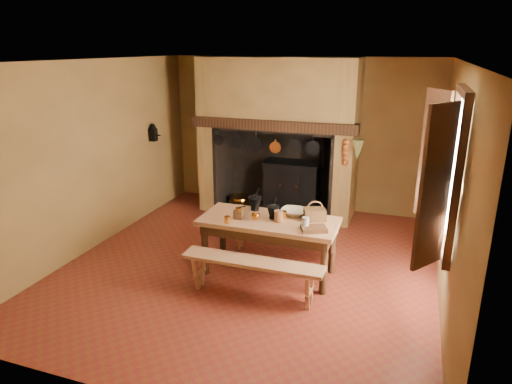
% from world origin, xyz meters
% --- Properties ---
extents(floor, '(5.50, 5.50, 0.00)m').
position_xyz_m(floor, '(0.00, 0.00, 0.00)').
color(floor, maroon).
rests_on(floor, ground).
extents(ceiling, '(5.50, 5.50, 0.00)m').
position_xyz_m(ceiling, '(0.00, 0.00, 2.80)').
color(ceiling, silver).
rests_on(ceiling, back_wall).
extents(back_wall, '(5.00, 0.02, 2.80)m').
position_xyz_m(back_wall, '(0.00, 2.75, 1.40)').
color(back_wall, olive).
rests_on(back_wall, floor).
extents(wall_left, '(0.02, 5.50, 2.80)m').
position_xyz_m(wall_left, '(-2.50, 0.00, 1.40)').
color(wall_left, olive).
rests_on(wall_left, floor).
extents(wall_right, '(0.02, 5.50, 2.80)m').
position_xyz_m(wall_right, '(2.50, 0.00, 1.40)').
color(wall_right, olive).
rests_on(wall_right, floor).
extents(wall_front, '(5.00, 0.02, 2.80)m').
position_xyz_m(wall_front, '(0.00, -2.75, 1.40)').
color(wall_front, olive).
rests_on(wall_front, floor).
extents(chimney_breast, '(2.95, 0.96, 2.80)m').
position_xyz_m(chimney_breast, '(-0.30, 2.31, 1.81)').
color(chimney_breast, olive).
rests_on(chimney_breast, floor).
extents(iron_range, '(1.12, 0.55, 1.60)m').
position_xyz_m(iron_range, '(-0.04, 2.45, 0.48)').
color(iron_range, black).
rests_on(iron_range, floor).
extents(hearth_pans, '(0.51, 0.62, 0.20)m').
position_xyz_m(hearth_pans, '(-1.05, 2.22, 0.09)').
color(hearth_pans, orange).
rests_on(hearth_pans, floor).
extents(hanging_pans, '(1.92, 0.29, 0.27)m').
position_xyz_m(hanging_pans, '(-0.34, 1.81, 1.36)').
color(hanging_pans, black).
rests_on(hanging_pans, chimney_breast).
extents(onion_string, '(0.12, 0.10, 0.46)m').
position_xyz_m(onion_string, '(1.00, 1.79, 1.33)').
color(onion_string, '#AF5A20').
rests_on(onion_string, chimney_breast).
extents(herb_bunch, '(0.20, 0.20, 0.35)m').
position_xyz_m(herb_bunch, '(1.18, 1.79, 1.38)').
color(herb_bunch, brown).
rests_on(herb_bunch, chimney_breast).
extents(window, '(0.39, 1.75, 1.76)m').
position_xyz_m(window, '(2.35, -0.40, 1.70)').
color(window, white).
rests_on(window, wall_right).
extents(wall_coffee_mill, '(0.23, 0.16, 0.31)m').
position_xyz_m(wall_coffee_mill, '(-2.42, 1.55, 1.52)').
color(wall_coffee_mill, black).
rests_on(wall_coffee_mill, wall_left).
extents(work_table, '(1.82, 0.81, 0.79)m').
position_xyz_m(work_table, '(0.31, -0.13, 0.66)').
color(work_table, '#B27B51').
rests_on(work_table, floor).
extents(bench_front, '(1.77, 0.31, 0.50)m').
position_xyz_m(bench_front, '(0.31, -0.79, 0.37)').
color(bench_front, '#B27B51').
rests_on(bench_front, floor).
extents(bench_back, '(1.62, 0.28, 0.45)m').
position_xyz_m(bench_back, '(0.31, 0.50, 0.34)').
color(bench_back, '#B27B51').
rests_on(bench_back, floor).
extents(mortar_large, '(0.19, 0.19, 0.33)m').
position_xyz_m(mortar_large, '(0.02, 0.14, 0.90)').
color(mortar_large, black).
rests_on(mortar_large, work_table).
extents(mortar_small, '(0.17, 0.17, 0.29)m').
position_xyz_m(mortar_small, '(0.35, -0.08, 0.88)').
color(mortar_small, black).
rests_on(mortar_small, work_table).
extents(coffee_grinder, '(0.17, 0.13, 0.18)m').
position_xyz_m(coffee_grinder, '(-0.08, -0.23, 0.86)').
color(coffee_grinder, '#3B2012').
rests_on(coffee_grinder, work_table).
extents(brass_mug_a, '(0.11, 0.11, 0.09)m').
position_xyz_m(brass_mug_a, '(-0.16, -0.44, 0.83)').
color(brass_mug_a, orange).
rests_on(brass_mug_a, work_table).
extents(brass_mug_b, '(0.11, 0.11, 0.10)m').
position_xyz_m(brass_mug_b, '(0.48, -0.02, 0.84)').
color(brass_mug_b, orange).
rests_on(brass_mug_b, work_table).
extents(mixing_bowl, '(0.35, 0.35, 0.08)m').
position_xyz_m(mixing_bowl, '(0.58, 0.13, 0.83)').
color(mixing_bowl, beige).
rests_on(mixing_bowl, work_table).
extents(stoneware_crock, '(0.13, 0.13, 0.15)m').
position_xyz_m(stoneware_crock, '(0.46, -0.17, 0.86)').
color(stoneware_crock, brown).
rests_on(stoneware_crock, work_table).
extents(glass_jar, '(0.10, 0.10, 0.16)m').
position_xyz_m(glass_jar, '(0.85, -0.31, 0.87)').
color(glass_jar, beige).
rests_on(glass_jar, work_table).
extents(wicker_basket, '(0.33, 0.29, 0.27)m').
position_xyz_m(wicker_basket, '(0.89, 0.04, 0.87)').
color(wicker_basket, '#4A2816').
rests_on(wicker_basket, work_table).
extents(wooden_tray, '(0.37, 0.33, 0.05)m').
position_xyz_m(wooden_tray, '(0.96, -0.32, 0.81)').
color(wooden_tray, '#3B2012').
rests_on(wooden_tray, work_table).
extents(brass_cup, '(0.14, 0.14, 0.09)m').
position_xyz_m(brass_cup, '(0.15, -0.21, 0.83)').
color(brass_cup, orange).
rests_on(brass_cup, work_table).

